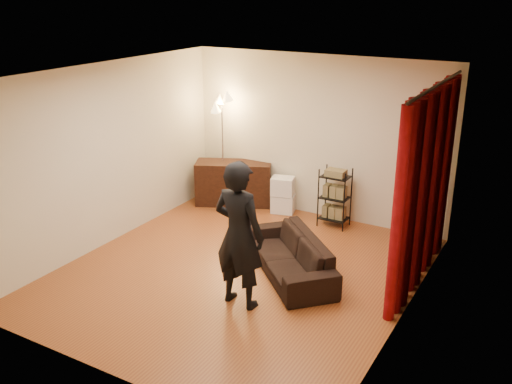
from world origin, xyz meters
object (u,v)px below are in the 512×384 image
Objects in this scene: media_cabinet at (234,183)px; floor_lamp at (223,150)px; sofa at (290,255)px; wire_shelf at (335,198)px; storage_boxes at (283,195)px; person at (239,235)px.

floor_lamp is (-0.21, -0.02, 0.59)m from media_cabinet.
sofa is 1.89× the size of wire_shelf.
storage_boxes is 0.66× the size of wire_shelf.
floor_lamp reaches higher than media_cabinet.
person is 2.86m from wire_shelf.
media_cabinet reaches higher than sofa.
sofa is 0.94× the size of floor_lamp.
floor_lamp is (-2.27, 1.85, 0.71)m from sofa.
floor_lamp is (-2.16, 0.03, 0.49)m from wire_shelf.
person is at bearing -108.92° from wire_shelf.
sofa is 1.22m from person.
media_cabinet is 1.36× the size of wire_shelf.
sofa is 1.84m from wire_shelf.
media_cabinet is at bearing -53.23° from person.
media_cabinet is (-1.87, 2.88, -0.53)m from person.
sofa is 2.23m from storage_boxes.
wire_shelf reaches higher than storage_boxes.
person is 1.39× the size of media_cabinet.
storage_boxes is at bearing -21.46° from media_cabinet.
sofa is at bearing -103.78° from wire_shelf.
media_cabinet reaches higher than storage_boxes.
sofa is at bearing -67.12° from media_cabinet.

